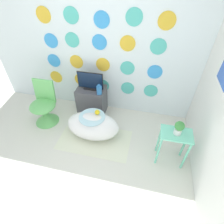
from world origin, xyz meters
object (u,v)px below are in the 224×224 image
at_px(chair, 45,110).
at_px(bathtub, 93,126).
at_px(tv, 90,82).
at_px(vase, 99,90).
at_px(potted_plant_left, 179,128).

bearing_deg(chair, bathtub, -8.05).
distance_m(bathtub, chair, 0.99).
bearing_deg(tv, vase, -31.36).
distance_m(bathtub, vase, 0.63).
bearing_deg(vase, tv, 148.64).
height_order(bathtub, tv, tv).
bearing_deg(vase, chair, -160.47).
xyz_separation_m(chair, potted_plant_left, (2.27, -0.35, 0.45)).
distance_m(vase, potted_plant_left, 1.47).
bearing_deg(chair, tv, 31.15).
height_order(tv, vase, tv).
bearing_deg(bathtub, potted_plant_left, -9.32).
height_order(chair, tv, tv).
relative_size(bathtub, vase, 4.83).
xyz_separation_m(vase, potted_plant_left, (1.30, -0.69, 0.07)).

